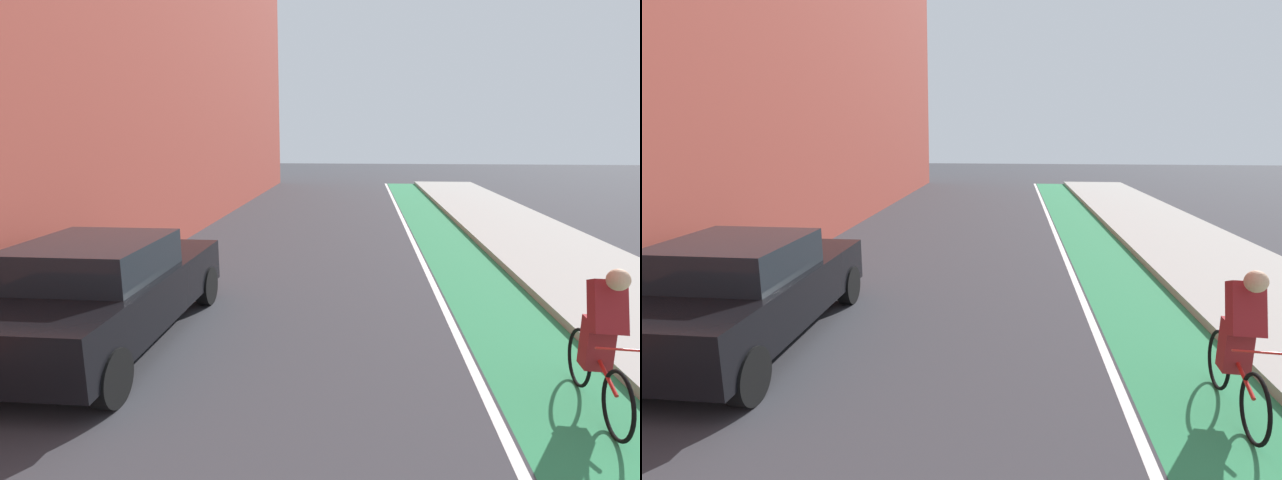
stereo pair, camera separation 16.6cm
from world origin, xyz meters
The scene contains 6 objects.
ground_plane centered at (0.00, 13.92, 0.00)m, with size 78.86×78.86×0.00m, color #38383D.
bike_lane_paint centered at (3.09, 15.92, 0.00)m, with size 1.60×35.84×0.00m, color #2D8451.
lane_divider_stripe centered at (2.19, 15.92, 0.00)m, with size 0.12×35.84×0.00m, color white.
sidewalk_right centered at (5.52, 15.92, 0.07)m, with size 3.27×35.84×0.14m, color #A8A59E.
parked_sedan_black centered at (-2.84, 10.81, 0.79)m, with size 2.01×4.38×1.53m.
cyclist_mid centered at (3.29, 9.61, 0.81)m, with size 0.48×1.74×1.63m.
Camera 1 is at (0.72, 4.61, 2.93)m, focal length 27.16 mm.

